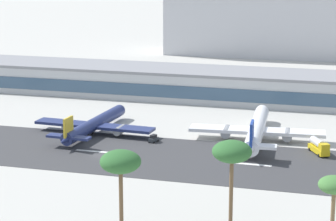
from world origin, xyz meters
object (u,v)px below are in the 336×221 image
service_fuel_truck_1 (319,147)px  palm_tree_2 (232,153)px  airliner_gold_tail_gate_1 (93,125)px  airliner_navy_tail_gate_2 (257,130)px  distant_hotel_block (306,12)px  terminal_building (212,84)px  palm_tree_0 (120,163)px  service_baggage_tug_0 (153,139)px  palm_tree_3 (334,188)px

service_fuel_truck_1 → palm_tree_2: size_ratio=0.49×
airliner_gold_tail_gate_1 → airliner_navy_tail_gate_2: airliner_navy_tail_gate_2 is taller
distant_hotel_block → airliner_navy_tail_gate_2: (0.62, -160.03, -18.86)m
airliner_navy_tail_gate_2 → service_fuel_truck_1: bearing=-117.5°
terminal_building → palm_tree_0: palm_tree_0 is taller
airliner_navy_tail_gate_2 → service_fuel_truck_1: airliner_navy_tail_gate_2 is taller
distant_hotel_block → airliner_gold_tail_gate_1: (-46.76, -165.55, -19.31)m
terminal_building → airliner_gold_tail_gate_1: 61.64m
service_baggage_tug_0 → palm_tree_0: (13.84, -66.42, 14.25)m
terminal_building → palm_tree_2: bearing=-76.0°
palm_tree_0 → airliner_navy_tail_gate_2: bearing=79.5°
palm_tree_0 → palm_tree_3: size_ratio=1.10×
distant_hotel_block → palm_tree_2: size_ratio=7.79×
airliner_gold_tail_gate_1 → service_baggage_tug_0: (19.57, -3.24, -1.73)m
service_baggage_tug_0 → service_fuel_truck_1: 45.72m
service_baggage_tug_0 → palm_tree_2: (32.36, -54.48, 14.26)m
palm_tree_2 → terminal_building: bearing=104.0°
distant_hotel_block → palm_tree_0: 235.69m
terminal_building → airliner_gold_tail_gate_1: (-23.28, -57.02, -2.58)m
service_fuel_truck_1 → palm_tree_3: bearing=-22.5°
terminal_building → palm_tree_3: size_ratio=12.40×
airliner_gold_tail_gate_1 → service_baggage_tug_0: 19.91m
terminal_building → service_fuel_truck_1: 72.60m
service_baggage_tug_0 → palm_tree_2: palm_tree_2 is taller
distant_hotel_block → airliner_navy_tail_gate_2: 161.14m
terminal_building → service_baggage_tug_0: (-3.72, -60.26, -4.31)m
airliner_gold_tail_gate_1 → service_baggage_tug_0: bearing=-95.7°
palm_tree_3 → terminal_building: bearing=111.0°
palm_tree_0 → palm_tree_3: bearing=0.8°
service_baggage_tug_0 → service_fuel_truck_1: service_fuel_truck_1 is taller
airliner_navy_tail_gate_2 → palm_tree_2: size_ratio=2.73×
palm_tree_2 → airliner_gold_tail_gate_1: bearing=132.0°
distant_hotel_block → terminal_building: bearing=-102.2°
airliner_navy_tail_gate_2 → palm_tree_3: (24.39, -74.67, 10.79)m
airliner_navy_tail_gate_2 → palm_tree_3: palm_tree_3 is taller
airliner_navy_tail_gate_2 → palm_tree_2: 64.55m
service_fuel_truck_1 → palm_tree_3: (6.51, -67.03, 11.98)m
service_baggage_tug_0 → palm_tree_0: 69.33m
distant_hotel_block → service_baggage_tug_0: size_ratio=39.40×
airliner_gold_tail_gate_1 → palm_tree_3: palm_tree_3 is taller
terminal_building → palm_tree_2: (28.64, -114.74, 9.95)m
service_baggage_tug_0 → terminal_building: bearing=11.1°
distant_hotel_block → airliner_navy_tail_gate_2: bearing=-89.8°
terminal_building → service_baggage_tug_0: terminal_building is taller
airliner_navy_tail_gate_2 → terminal_building: bearing=20.7°
airliner_gold_tail_gate_1 → airliner_navy_tail_gate_2: (47.38, 5.52, 0.45)m
airliner_gold_tail_gate_1 → airliner_navy_tail_gate_2: 47.70m
distant_hotel_block → airliner_navy_tail_gate_2: distant_hotel_block is taller
distant_hotel_block → palm_tree_2: bearing=-88.7°
service_fuel_truck_1 → palm_tree_2: 58.69m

